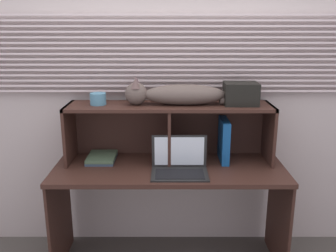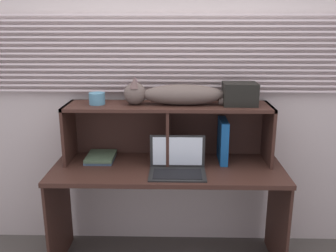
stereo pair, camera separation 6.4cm
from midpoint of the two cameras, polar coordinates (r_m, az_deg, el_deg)
name	(u,v)px [view 2 (the right image)]	position (r m, az deg, el deg)	size (l,w,h in m)	color
back_panel_with_blinds	(169,80)	(2.66, 0.79, 7.04)	(4.40, 0.08, 2.50)	beige
desk	(168,185)	(2.54, 0.66, -9.07)	(1.54, 0.57, 0.72)	#3B221B
hutch_shelf_unit	(168,120)	(2.55, 0.74, 0.91)	(1.38, 0.31, 0.40)	#3B221B
cat	(175,94)	(2.47, 1.76, 4.89)	(0.89, 0.16, 0.18)	brown
laptop	(177,165)	(2.38, 2.22, -6.07)	(0.36, 0.24, 0.23)	black
binder_upright	(223,141)	(2.58, 9.11, -2.23)	(0.05, 0.24, 0.29)	#144C8E
book_stack	(101,157)	(2.64, -9.60, -4.76)	(0.19, 0.25, 0.04)	#405874
small_basket	(97,99)	(2.53, -10.14, 4.17)	(0.11, 0.11, 0.08)	teal
storage_box	(240,94)	(2.51, 11.68, 4.84)	(0.22, 0.17, 0.15)	black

